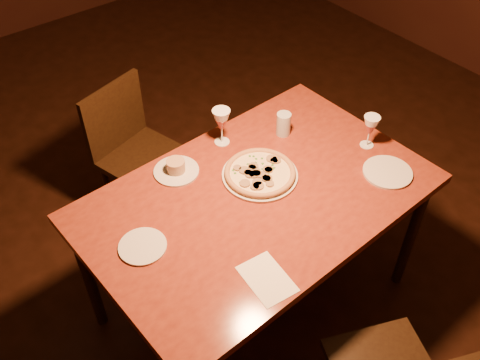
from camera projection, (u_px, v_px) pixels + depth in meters
floor at (221, 304)px, 2.83m from camera, size 7.00×7.00×0.00m
dining_table at (257, 206)px, 2.35m from camera, size 1.52×1.01×0.80m
chair_far at (135, 149)px, 3.00m from camera, size 0.51×0.51×0.85m
pizza_plate at (260, 173)px, 2.37m from camera, size 0.34×0.34×0.04m
ramekin_saucer at (176, 168)px, 2.39m from camera, size 0.20×0.20×0.07m
wine_glass_far at (222, 127)px, 2.49m from camera, size 0.08×0.08×0.19m
wine_glass_right at (369, 131)px, 2.48m from camera, size 0.08×0.08×0.17m
water_tumbler at (284, 124)px, 2.56m from camera, size 0.07×0.07×0.12m
side_plate_left at (143, 246)px, 2.09m from camera, size 0.19×0.19×0.01m
side_plate_near at (388, 172)px, 2.39m from camera, size 0.22×0.22×0.01m
menu_card at (267, 279)px, 1.98m from camera, size 0.17×0.23×0.00m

